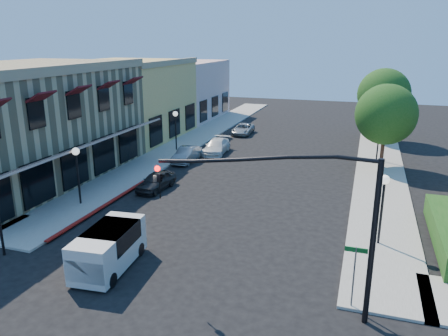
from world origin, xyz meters
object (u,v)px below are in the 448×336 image
(signal_mast_arm, at_px, (310,207))
(lamppost_left_near, at_px, (77,161))
(parked_car_b, at_px, (187,155))
(parked_car_c, at_px, (217,147))
(street_tree_a, at_px, (386,114))
(street_name_sign, at_px, (355,267))
(lamppost_right_far, at_px, (380,128))
(white_van, at_px, (108,247))
(lamppost_left_far, at_px, (176,121))
(parked_car_a, at_px, (156,181))
(parked_car_d, at_px, (243,129))
(lamppost_right_near, at_px, (384,192))
(street_tree_b, at_px, (384,94))

(signal_mast_arm, bearing_deg, lamppost_left_near, 155.63)
(parked_car_b, xyz_separation_m, parked_car_c, (1.40, 3.37, 0.01))
(street_tree_a, relative_size, street_name_sign, 2.59)
(street_tree_a, xyz_separation_m, parked_car_c, (-13.60, 0.31, -3.58))
(lamppost_left_near, bearing_deg, lamppost_right_far, 43.26)
(lamppost_right_far, bearing_deg, white_van, -116.86)
(street_name_sign, relative_size, lamppost_left_far, 0.70)
(street_tree_a, xyz_separation_m, lamppost_right_far, (-0.30, 2.00, -1.46))
(parked_car_a, distance_m, parked_car_c, 10.33)
(lamppost_left_far, height_order, lamppost_right_far, same)
(street_tree_a, distance_m, signal_mast_arm, 20.71)
(lamppost_left_far, bearing_deg, street_tree_a, 0.00)
(parked_car_c, bearing_deg, parked_car_d, 86.69)
(lamppost_right_near, relative_size, lamppost_right_far, 1.00)
(lamppost_right_far, relative_size, parked_car_d, 0.90)
(parked_car_b, bearing_deg, street_name_sign, -50.86)
(lamppost_left_far, height_order, lamppost_right_near, same)
(parked_car_c, bearing_deg, lamppost_left_far, -178.56)
(parked_car_c, bearing_deg, parked_car_a, -96.91)
(street_tree_b, distance_m, street_name_sign, 29.96)
(lamppost_right_near, bearing_deg, street_tree_a, 88.77)
(lamppost_left_far, height_order, parked_car_d, lamppost_left_far)
(signal_mast_arm, distance_m, lamppost_left_far, 25.07)
(street_tree_a, distance_m, parked_car_b, 15.72)
(street_tree_a, distance_m, lamppost_right_far, 2.49)
(street_tree_a, distance_m, street_tree_b, 10.01)
(lamppost_left_near, xyz_separation_m, parked_car_a, (3.05, 4.00, -2.14))
(white_van, distance_m, parked_car_c, 20.47)
(street_name_sign, height_order, parked_car_c, street_name_sign)
(parked_car_d, bearing_deg, signal_mast_arm, -72.37)
(signal_mast_arm, xyz_separation_m, lamppost_left_near, (-14.36, 6.50, -1.35))
(parked_car_a, bearing_deg, street_tree_b, 59.26)
(lamppost_right_far, bearing_deg, street_tree_a, -81.47)
(street_name_sign, bearing_deg, parked_car_a, 142.88)
(lamppost_left_far, bearing_deg, parked_car_c, 4.76)
(street_name_sign, height_order, lamppost_right_near, lamppost_right_near)
(parked_car_a, bearing_deg, lamppost_left_far, 111.70)
(street_tree_b, height_order, parked_car_a, street_tree_b)
(street_tree_b, bearing_deg, parked_car_c, -144.52)
(street_tree_b, height_order, lamppost_left_far, street_tree_b)
(lamppost_left_far, bearing_deg, street_tree_b, 30.03)
(lamppost_right_near, bearing_deg, parked_car_a, 164.00)
(signal_mast_arm, xyz_separation_m, street_name_sign, (1.64, 0.70, -2.39))
(lamppost_right_near, distance_m, parked_car_a, 14.67)
(street_name_sign, relative_size, parked_car_c, 0.59)
(parked_car_b, relative_size, parked_car_d, 0.94)
(street_name_sign, relative_size, parked_car_a, 0.72)
(lamppost_left_near, xyz_separation_m, lamppost_left_far, (0.00, 14.00, 0.00))
(street_tree_b, bearing_deg, signal_mast_arm, -95.51)
(street_tree_a, bearing_deg, parked_car_b, -168.46)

